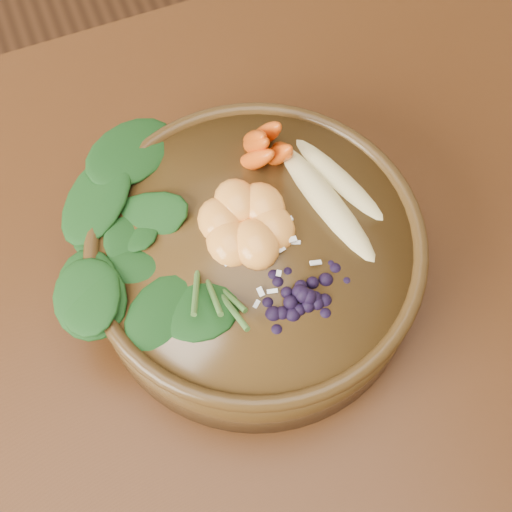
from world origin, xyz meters
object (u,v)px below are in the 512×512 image
at_px(banana_halves, 334,181).
at_px(dining_table, 96,486).
at_px(carrot_cluster, 255,122).
at_px(blueberry_pile, 302,283).
at_px(mandarin_cluster, 246,215).
at_px(kale_heap, 171,203).
at_px(stoneware_bowl, 256,261).

bearing_deg(banana_halves, dining_table, -168.75).
height_order(carrot_cluster, blueberry_pile, carrot_cluster).
xyz_separation_m(dining_table, banana_halves, (0.28, 0.12, 0.18)).
bearing_deg(banana_halves, mandarin_cluster, 170.25).
bearing_deg(blueberry_pile, mandarin_cluster, 103.29).
relative_size(kale_heap, mandarin_cluster, 2.07).
bearing_deg(carrot_cluster, banana_halves, -66.94).
distance_m(stoneware_bowl, mandarin_cluster, 0.06).
relative_size(carrot_cluster, banana_halves, 0.47).
height_order(stoneware_bowl, mandarin_cluster, mandarin_cluster).
bearing_deg(banana_halves, stoneware_bowl, -177.26).
xyz_separation_m(stoneware_bowl, mandarin_cluster, (-0.00, 0.02, 0.05)).
bearing_deg(stoneware_bowl, blueberry_pile, -74.58).
bearing_deg(stoneware_bowl, carrot_cluster, 68.86).
height_order(carrot_cluster, mandarin_cluster, carrot_cluster).
distance_m(dining_table, kale_heap, 0.28).
bearing_deg(carrot_cluster, mandarin_cluster, -129.81).
height_order(carrot_cluster, banana_halves, carrot_cluster).
xyz_separation_m(stoneware_bowl, kale_heap, (-0.06, 0.05, 0.06)).
xyz_separation_m(carrot_cluster, mandarin_cluster, (-0.03, -0.07, -0.02)).
bearing_deg(dining_table, carrot_cluster, 38.65).
bearing_deg(blueberry_pile, dining_table, -168.17).
distance_m(stoneware_bowl, kale_heap, 0.09).
xyz_separation_m(banana_halves, blueberry_pile, (-0.06, -0.08, 0.01)).
height_order(kale_heap, mandarin_cluster, kale_heap).
relative_size(stoneware_bowl, blueberry_pile, 2.16).
bearing_deg(dining_table, banana_halves, 23.80).
distance_m(dining_table, banana_halves, 0.35).
xyz_separation_m(stoneware_bowl, blueberry_pile, (0.02, -0.06, 0.06)).
bearing_deg(mandarin_cluster, carrot_cluster, 62.75).
relative_size(kale_heap, blueberry_pile, 1.42).
distance_m(stoneware_bowl, carrot_cluster, 0.12).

